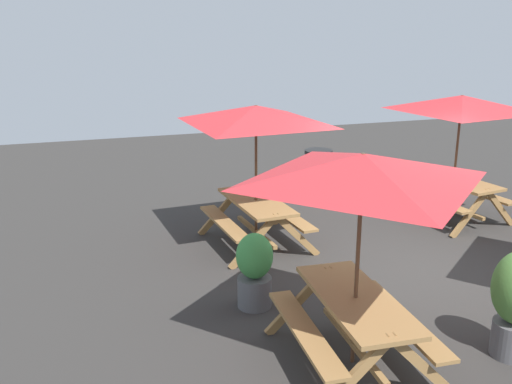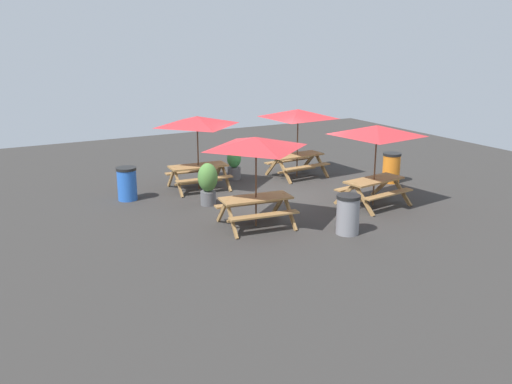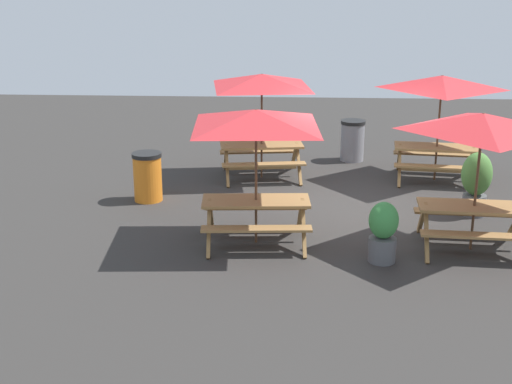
% 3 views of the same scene
% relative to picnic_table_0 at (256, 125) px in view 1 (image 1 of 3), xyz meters
% --- Properties ---
extents(ground_plane, '(24.00, 24.00, 0.00)m').
position_rel_picnic_table_0_xyz_m(ground_plane, '(1.84, 1.92, -1.99)').
color(ground_plane, '#33302D').
rests_on(ground_plane, ground).
extents(picnic_table_0, '(2.82, 2.82, 2.34)m').
position_rel_picnic_table_0_xyz_m(picnic_table_0, '(0.00, 0.00, 0.00)').
color(picnic_table_0, olive).
rests_on(picnic_table_0, ground).
extents(picnic_table_2, '(2.80, 2.80, 2.34)m').
position_rel_picnic_table_0_xyz_m(picnic_table_2, '(-0.08, 3.88, 0.00)').
color(picnic_table_2, olive).
rests_on(picnic_table_2, ground).
extents(picnic_table_3, '(2.13, 2.13, 2.34)m').
position_rel_picnic_table_0_xyz_m(picnic_table_3, '(3.59, -0.11, 0.00)').
color(picnic_table_3, olive).
rests_on(picnic_table_3, ground).
extents(trash_bin_orange, '(0.59, 0.59, 0.98)m').
position_rel_picnic_table_0_xyz_m(trash_bin_orange, '(-2.28, 2.15, -1.49)').
color(trash_bin_orange, orange).
rests_on(trash_bin_orange, ground).
extents(potted_plant_0, '(0.47, 0.47, 0.99)m').
position_rel_picnic_table_0_xyz_m(potted_plant_0, '(2.05, -0.71, -1.48)').
color(potted_plant_0, '#59595B').
rests_on(potted_plant_0, ground).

